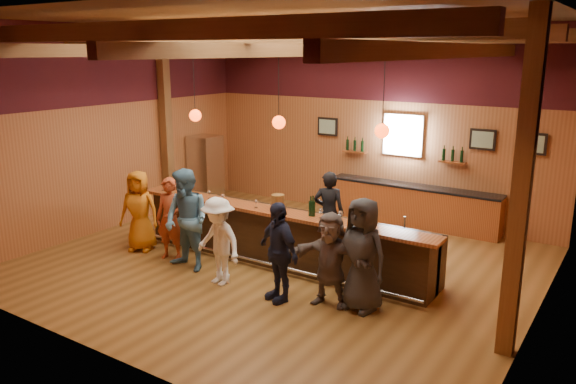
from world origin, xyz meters
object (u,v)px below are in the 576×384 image
(bar_counter, at_px, (284,236))
(customer_denim, at_px, (187,220))
(customer_white, at_px, (218,241))
(customer_dark, at_px, (362,255))
(ice_bucket, at_px, (278,202))
(customer_navy, at_px, (278,252))
(bartender, at_px, (329,213))
(stainless_fridge, at_px, (206,170))
(back_bar_cabinet, at_px, (412,205))
(bottle_a, at_px, (313,208))
(customer_orange, at_px, (139,211))
(customer_brown, at_px, (330,259))
(customer_redvest, at_px, (170,219))

(bar_counter, bearing_deg, customer_denim, -134.93)
(customer_white, bearing_deg, customer_dark, 21.05)
(customer_denim, bearing_deg, ice_bucket, 45.98)
(customer_navy, height_order, bartender, bartender)
(customer_denim, bearing_deg, stainless_fridge, 133.14)
(back_bar_cabinet, bearing_deg, bottle_a, -96.00)
(stainless_fridge, xyz_separation_m, customer_dark, (6.24, -3.48, 0.00))
(back_bar_cabinet, distance_m, customer_orange, 6.11)
(back_bar_cabinet, relative_size, customer_orange, 2.44)
(customer_brown, bearing_deg, customer_orange, 170.87)
(back_bar_cabinet, height_order, stainless_fridge, stainless_fridge)
(customer_brown, bearing_deg, customer_dark, 8.39)
(bar_counter, height_order, customer_brown, customer_brown)
(stainless_fridge, relative_size, customer_orange, 1.10)
(customer_orange, relative_size, customer_brown, 1.07)
(bar_counter, height_order, bartender, bartender)
(customer_denim, relative_size, customer_navy, 1.15)
(bar_counter, distance_m, customer_dark, 2.39)
(customer_white, distance_m, customer_brown, 2.03)
(bartender, distance_m, ice_bucket, 1.25)
(customer_denim, relative_size, customer_dark, 1.05)
(back_bar_cabinet, height_order, ice_bucket, ice_bucket)
(back_bar_cabinet, distance_m, bartender, 2.81)
(bottle_a, bearing_deg, customer_denim, -153.62)
(stainless_fridge, xyz_separation_m, ice_bucket, (4.11, -2.66, 0.34))
(back_bar_cabinet, bearing_deg, customer_brown, -84.53)
(customer_redvest, bearing_deg, customer_dark, -14.91)
(customer_orange, height_order, customer_white, customer_orange)
(customer_navy, bearing_deg, bartender, 121.45)
(stainless_fridge, relative_size, customer_white, 1.16)
(back_bar_cabinet, height_order, customer_orange, customer_orange)
(ice_bucket, bearing_deg, bottle_a, -3.80)
(customer_orange, xyz_separation_m, customer_white, (2.45, -0.46, -0.05))
(bar_counter, bearing_deg, customer_redvest, -151.54)
(customer_redvest, relative_size, customer_denim, 0.85)
(customer_denim, bearing_deg, customer_brown, 8.37)
(bar_counter, distance_m, bartender, 1.04)
(customer_denim, xyz_separation_m, bartender, (1.75, 2.16, -0.11))
(customer_orange, bearing_deg, customer_denim, -32.60)
(bar_counter, distance_m, bottle_a, 1.10)
(bartender, bearing_deg, customer_denim, 29.44)
(customer_redvest, bearing_deg, stainless_fridge, 106.66)
(customer_redvest, bearing_deg, customer_white, -30.84)
(back_bar_cabinet, xyz_separation_m, bottle_a, (-0.40, -3.83, 0.78))
(customer_white, distance_m, bottle_a, 1.75)
(back_bar_cabinet, height_order, customer_brown, customer_brown)
(customer_dark, distance_m, ice_bucket, 2.30)
(customer_orange, distance_m, customer_brown, 4.46)
(stainless_fridge, distance_m, customer_dark, 7.14)
(customer_brown, bearing_deg, ice_bucket, 142.34)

